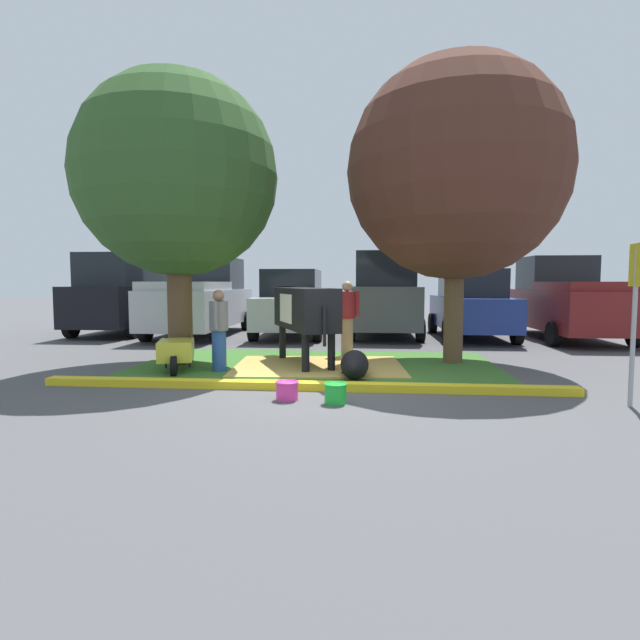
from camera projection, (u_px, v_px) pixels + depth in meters
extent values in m
plane|color=#4C4C4F|center=(320.00, 388.00, 7.72)|extent=(80.00, 80.00, 0.00)
cube|color=#386B28|center=(316.00, 365.00, 9.76)|extent=(7.01, 4.04, 0.02)
cube|color=yellow|center=(302.00, 386.00, 7.60)|extent=(8.21, 0.24, 0.12)
cube|color=tan|center=(319.00, 366.00, 9.56)|extent=(3.37, 2.63, 0.04)
cylinder|color=brown|center=(180.00, 306.00, 9.87)|extent=(0.48, 0.48, 2.35)
sphere|color=#2D5123|center=(177.00, 175.00, 9.68)|extent=(3.93, 3.93, 3.93)
cylinder|color=brown|center=(454.00, 306.00, 10.00)|extent=(0.38, 0.38, 2.34)
sphere|color=#4C281E|center=(456.00, 170.00, 9.79)|extent=(4.33, 4.33, 4.33)
cube|color=black|center=(305.00, 308.00, 9.70)|extent=(1.56, 2.39, 0.80)
cube|color=white|center=(303.00, 308.00, 9.84)|extent=(1.02, 1.11, 0.56)
cylinder|color=black|center=(288.00, 301.00, 10.95)|extent=(0.55, 0.71, 0.58)
cube|color=black|center=(284.00, 292.00, 11.24)|extent=(0.41, 0.51, 0.32)
cube|color=white|center=(282.00, 294.00, 11.43)|extent=(0.23, 0.19, 0.20)
cylinder|color=black|center=(283.00, 343.00, 10.50)|extent=(0.14, 0.14, 0.73)
cylinder|color=black|center=(305.00, 342.00, 10.65)|extent=(0.14, 0.14, 0.73)
cylinder|color=black|center=(306.00, 354.00, 8.86)|extent=(0.14, 0.14, 0.73)
cylinder|color=black|center=(331.00, 353.00, 9.02)|extent=(0.14, 0.14, 0.73)
cylinder|color=black|center=(325.00, 326.00, 8.58)|extent=(0.06, 0.06, 0.70)
ellipsoid|color=black|center=(355.00, 364.00, 8.48)|extent=(0.49, 1.10, 0.48)
cube|color=black|center=(355.00, 358.00, 9.07)|extent=(0.20, 0.28, 0.22)
cube|color=silver|center=(355.00, 357.00, 9.19)|extent=(0.10, 0.06, 0.16)
cylinder|color=black|center=(345.00, 371.00, 8.85)|extent=(0.10, 0.35, 0.10)
cylinder|color=#23478C|center=(219.00, 351.00, 9.07)|extent=(0.26, 0.26, 0.77)
cylinder|color=slate|center=(219.00, 316.00, 9.02)|extent=(0.34, 0.34, 0.53)
sphere|color=#8C664C|center=(218.00, 296.00, 8.99)|extent=(0.21, 0.21, 0.21)
cylinder|color=slate|center=(222.00, 314.00, 9.24)|extent=(0.09, 0.09, 0.50)
cylinder|color=slate|center=(215.00, 315.00, 8.80)|extent=(0.09, 0.09, 0.50)
cylinder|color=#9E7F5B|center=(347.00, 338.00, 10.91)|extent=(0.26, 0.26, 0.85)
cylinder|color=maroon|center=(347.00, 305.00, 10.85)|extent=(0.34, 0.34, 0.59)
sphere|color=tan|center=(347.00, 286.00, 10.82)|extent=(0.23, 0.23, 0.23)
cylinder|color=maroon|center=(357.00, 304.00, 10.83)|extent=(0.09, 0.09, 0.56)
cylinder|color=maroon|center=(337.00, 304.00, 10.87)|extent=(0.09, 0.09, 0.56)
cube|color=gold|center=(176.00, 350.00, 9.12)|extent=(0.83, 1.03, 0.36)
cylinder|color=black|center=(174.00, 366.00, 8.65)|extent=(0.20, 0.37, 0.36)
cylinder|color=black|center=(190.00, 362.00, 9.48)|extent=(0.04, 0.04, 0.24)
cylinder|color=black|center=(166.00, 363.00, 9.39)|extent=(0.04, 0.04, 0.24)
cylinder|color=black|center=(190.00, 339.00, 9.79)|extent=(0.19, 0.52, 0.23)
cylinder|color=black|center=(167.00, 340.00, 9.70)|extent=(0.19, 0.52, 0.23)
cylinder|color=#99999E|center=(634.00, 327.00, 6.49)|extent=(0.06, 0.06, 2.12)
cube|color=yellow|center=(637.00, 265.00, 6.43)|extent=(0.10, 0.44, 0.56)
cylinder|color=#EA3893|center=(287.00, 391.00, 6.93)|extent=(0.31, 0.31, 0.25)
torus|color=#EA3893|center=(287.00, 382.00, 6.92)|extent=(0.33, 0.33, 0.02)
cylinder|color=green|center=(335.00, 394.00, 6.72)|extent=(0.30, 0.30, 0.27)
torus|color=green|center=(335.00, 384.00, 6.71)|extent=(0.32, 0.32, 0.02)
cube|color=black|center=(126.00, 305.00, 15.95)|extent=(1.94, 4.62, 1.20)
cube|color=black|center=(125.00, 270.00, 15.86)|extent=(1.70, 3.22, 1.00)
cylinder|color=black|center=(120.00, 320.00, 17.56)|extent=(0.23, 0.64, 0.64)
cylinder|color=black|center=(172.00, 320.00, 17.39)|extent=(0.23, 0.64, 0.64)
cylinder|color=black|center=(71.00, 327.00, 14.59)|extent=(0.23, 0.64, 0.64)
cylinder|color=black|center=(133.00, 328.00, 14.42)|extent=(0.23, 0.64, 0.64)
cube|color=#B7B7BC|center=(201.00, 307.00, 15.31)|extent=(2.05, 5.42, 1.10)
cube|color=black|center=(210.00, 274.00, 16.17)|extent=(1.86, 1.82, 1.00)
cube|color=#B7B7BC|center=(187.00, 286.00, 14.05)|extent=(1.93, 2.72, 0.24)
cylinder|color=black|center=(190.00, 320.00, 17.18)|extent=(0.23, 0.64, 0.64)
cylinder|color=black|center=(246.00, 321.00, 17.01)|extent=(0.23, 0.64, 0.64)
cylinder|color=black|center=(145.00, 330.00, 13.70)|extent=(0.23, 0.64, 0.64)
cylinder|color=black|center=(216.00, 331.00, 13.52)|extent=(0.23, 0.64, 0.64)
cube|color=silver|center=(293.00, 311.00, 15.09)|extent=(1.84, 4.42, 0.90)
cube|color=black|center=(292.00, 283.00, 15.03)|extent=(1.60, 2.21, 0.80)
cylinder|color=black|center=(272.00, 322.00, 16.62)|extent=(0.23, 0.64, 0.64)
cylinder|color=black|center=(325.00, 322.00, 16.47)|extent=(0.23, 0.64, 0.64)
cylinder|color=black|center=(253.00, 330.00, 13.78)|extent=(0.23, 0.64, 0.64)
cylinder|color=black|center=(318.00, 330.00, 13.63)|extent=(0.23, 0.64, 0.64)
cube|color=#4C5156|center=(384.00, 306.00, 15.18)|extent=(1.94, 4.62, 1.20)
cube|color=black|center=(384.00, 270.00, 15.09)|extent=(1.70, 3.22, 1.00)
cylinder|color=black|center=(354.00, 321.00, 16.79)|extent=(0.23, 0.64, 0.64)
cylinder|color=black|center=(410.00, 322.00, 16.62)|extent=(0.23, 0.64, 0.64)
cylinder|color=black|center=(352.00, 330.00, 13.82)|extent=(0.23, 0.64, 0.64)
cylinder|color=black|center=(420.00, 330.00, 13.65)|extent=(0.23, 0.64, 0.64)
cube|color=navy|center=(471.00, 312.00, 14.52)|extent=(1.84, 4.42, 0.90)
cube|color=black|center=(471.00, 283.00, 14.45)|extent=(1.60, 2.21, 0.80)
cylinder|color=black|center=(433.00, 323.00, 16.05)|extent=(0.23, 0.64, 0.64)
cylinder|color=black|center=(489.00, 324.00, 15.90)|extent=(0.23, 0.64, 0.64)
cylinder|color=black|center=(448.00, 332.00, 13.21)|extent=(0.23, 0.64, 0.64)
cylinder|color=black|center=(517.00, 333.00, 13.06)|extent=(0.23, 0.64, 0.64)
cube|color=maroon|center=(567.00, 309.00, 14.30)|extent=(2.05, 5.42, 1.10)
cube|color=black|center=(555.00, 273.00, 15.16)|extent=(1.86, 1.82, 1.00)
cube|color=maroon|center=(587.00, 286.00, 13.05)|extent=(1.93, 2.72, 0.24)
cylinder|color=black|center=(512.00, 323.00, 16.18)|extent=(0.23, 0.64, 0.64)
cylinder|color=black|center=(576.00, 323.00, 16.00)|extent=(0.23, 0.64, 0.64)
cylinder|color=black|center=(553.00, 334.00, 12.69)|extent=(0.23, 0.64, 0.64)
cylinder|color=black|center=(635.00, 335.00, 12.52)|extent=(0.23, 0.64, 0.64)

